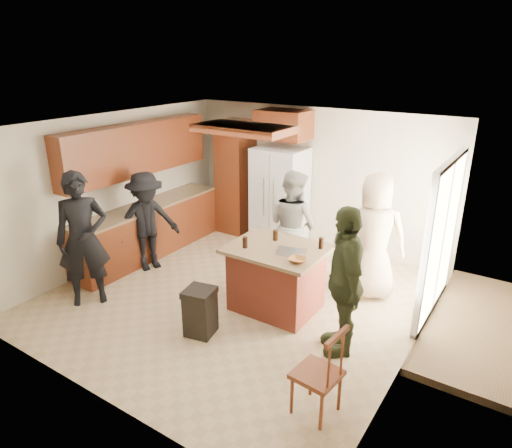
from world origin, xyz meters
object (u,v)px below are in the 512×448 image
Objects in this scene: kitchen_island at (276,277)px; person_side_right at (344,281)px; spindle_chair at (319,375)px; person_counter at (147,222)px; refrigerator at (280,197)px; person_behind_left at (293,225)px; trash_bin at (200,311)px; person_behind_right at (374,237)px; person_front_left at (83,239)px.

person_side_right is at bearing -18.60° from kitchen_island.
spindle_chair reaches higher than kitchen_island.
person_counter is 0.91× the size of refrigerator.
person_behind_left is 2.13m from trash_bin.
person_behind_right is 2.65m from trash_bin.
person_side_right reaches higher than trash_bin.
person_front_left is 3.60m from person_side_right.
person_front_left is at bearing -109.15° from refrigerator.
trash_bin is at bearing 166.99° from spindle_chair.
person_side_right is at bearing 22.88° from trash_bin.
person_behind_right is 1.14× the size of person_counter.
person_behind_left is at bearing 124.05° from spindle_chair.
person_side_right is 1.85m from trash_bin.
person_front_left is 3.57m from refrigerator.
person_behind_right is at bearing 99.09° from spindle_chair.
person_behind_right is at bearing -24.88° from refrigerator.
spindle_chair is (3.79, -1.44, -0.37)m from person_counter.
person_front_left reaches higher than person_behind_left.
person_front_left reaches higher than person_counter.
spindle_chair is (3.72, -0.19, -0.51)m from person_front_left.
person_behind_right is 2.65m from spindle_chair.
trash_bin is at bearing -77.54° from refrigerator.
person_behind_left is at bearing -39.42° from person_counter.
person_side_right reaches higher than refrigerator.
person_behind_left is 2.35m from person_counter.
kitchen_island is at bearing 132.65° from spindle_chair.
person_front_left is 1.50× the size of kitchen_island.
person_side_right is 1.28m from kitchen_island.
person_behind_right reaches higher than kitchen_island.
person_front_left is 1.99m from trash_bin.
person_behind_right is at bearing -47.17° from person_counter.
person_counter is at bearing 41.10° from person_behind_left.
person_behind_left is 1.27m from person_behind_right.
person_counter is (-2.11, -1.04, -0.05)m from person_behind_left.
refrigerator is at bearing 102.46° from trash_bin.
person_side_right is 1.84× the size of spindle_chair.
trash_bin is (1.86, 0.24, -0.64)m from person_front_left.
person_behind_right is at bearing 48.22° from kitchen_island.
refrigerator is at bearing 125.58° from spindle_chair.
spindle_chair is at bearing -86.52° from person_counter.
person_behind_left is at bearing 85.01° from trash_bin.
trash_bin is (-1.62, -0.68, -0.60)m from person_side_right.
refrigerator is 2.86× the size of trash_bin.
person_side_right is 3.37m from refrigerator.
spindle_chair is at bearing -13.01° from trash_bin.
person_counter is at bearing 152.42° from trash_bin.
person_side_right is at bearing 151.14° from person_behind_left.
trash_bin is (0.69, -3.13, -0.58)m from refrigerator.
trash_bin is at bearing -44.25° from person_front_left.
spindle_chair is at bearing -47.35° from kitchen_island.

